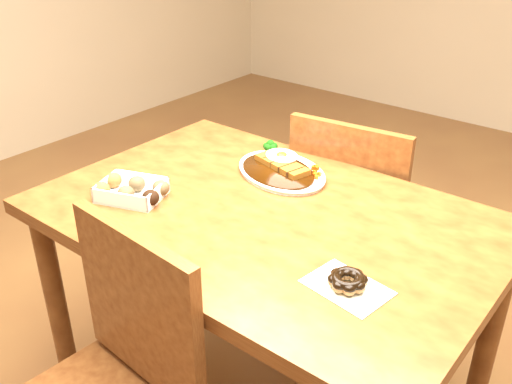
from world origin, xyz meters
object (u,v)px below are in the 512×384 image
Objects in this scene: table at (265,243)px; donut_box at (131,189)px; chair_far at (356,219)px; katsu_curry_plate at (281,168)px; pon_de_ring at (348,281)px.

donut_box is at bearing -153.46° from table.
chair_far is (-0.01, 0.54, -0.17)m from table.
katsu_curry_plate reaches higher than table.
table is 5.79× the size of donut_box.
katsu_curry_plate is 1.73× the size of donut_box.
pon_de_ring is (0.34, -0.15, 0.12)m from table.
chair_far is at bearing 116.84° from pon_de_ring.
donut_box is at bearing -178.38° from pon_de_ring.
chair_far reaches higher than donut_box.
donut_box is (-0.33, -0.70, 0.30)m from chair_far.
table is at bearing 84.06° from chair_far.
pon_de_ring is at bearing 109.98° from chair_far.
chair_far is 0.44m from katsu_curry_plate.
katsu_curry_plate is 0.57m from pon_de_ring.
chair_far is at bearing 90.92° from table.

